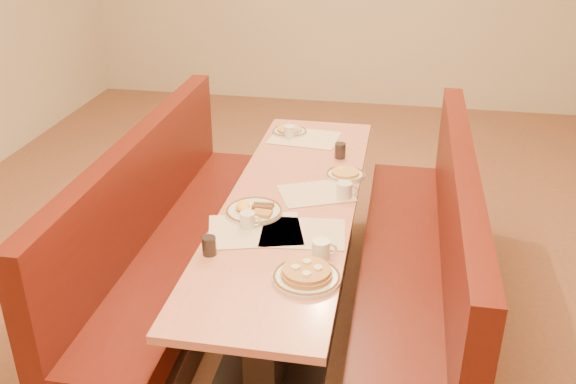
% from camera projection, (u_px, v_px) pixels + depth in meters
% --- Properties ---
extents(ground, '(8.00, 8.00, 0.00)m').
position_uv_depth(ground, '(291.00, 310.00, 3.85)').
color(ground, '#9E6647').
rests_on(ground, ground).
extents(diner_table, '(0.70, 2.50, 0.75)m').
position_uv_depth(diner_table, '(292.00, 257.00, 3.68)').
color(diner_table, black).
rests_on(diner_table, ground).
extents(booth_left, '(0.55, 2.50, 1.05)m').
position_uv_depth(booth_left, '(170.00, 247.00, 3.80)').
color(booth_left, '#4C3326').
rests_on(booth_left, ground).
extents(booth_right, '(0.55, 2.50, 1.05)m').
position_uv_depth(booth_right, '(421.00, 272.00, 3.57)').
color(booth_right, '#4C3326').
rests_on(booth_right, ground).
extents(placemat_near_left, '(0.54, 0.46, 0.00)m').
position_uv_depth(placemat_near_left, '(255.00, 230.00, 3.20)').
color(placemat_near_left, beige).
rests_on(placemat_near_left, diner_table).
extents(placemat_near_right, '(0.44, 0.35, 0.00)m').
position_uv_depth(placemat_near_right, '(303.00, 233.00, 3.17)').
color(placemat_near_right, beige).
rests_on(placemat_near_right, diner_table).
extents(placemat_far_left, '(0.47, 0.37, 0.00)m').
position_uv_depth(placemat_far_left, '(304.00, 138.00, 4.33)').
color(placemat_far_left, beige).
rests_on(placemat_far_left, diner_table).
extents(placemat_far_right, '(0.48, 0.43, 0.00)m').
position_uv_depth(placemat_far_right, '(316.00, 193.00, 3.57)').
color(placemat_far_right, beige).
rests_on(placemat_far_right, diner_table).
extents(pancake_plate, '(0.30, 0.30, 0.07)m').
position_uv_depth(pancake_plate, '(307.00, 275.00, 2.80)').
color(pancake_plate, silver).
rests_on(pancake_plate, diner_table).
extents(eggs_plate, '(0.30, 0.30, 0.06)m').
position_uv_depth(eggs_plate, '(253.00, 210.00, 3.36)').
color(eggs_plate, silver).
rests_on(eggs_plate, diner_table).
extents(extra_plate_mid, '(0.23, 0.23, 0.05)m').
position_uv_depth(extra_plate_mid, '(345.00, 174.00, 3.77)').
color(extra_plate_mid, silver).
rests_on(extra_plate_mid, diner_table).
extents(extra_plate_far, '(0.24, 0.24, 0.05)m').
position_uv_depth(extra_plate_far, '(289.00, 131.00, 4.41)').
color(extra_plate_far, silver).
rests_on(extra_plate_far, diner_table).
extents(coffee_mug_a, '(0.12, 0.08, 0.09)m').
position_uv_depth(coffee_mug_a, '(322.00, 249.00, 2.96)').
color(coffee_mug_a, silver).
rests_on(coffee_mug_a, diner_table).
extents(coffee_mug_b, '(0.11, 0.08, 0.08)m').
position_uv_depth(coffee_mug_b, '(248.00, 220.00, 3.21)').
color(coffee_mug_b, silver).
rests_on(coffee_mug_b, diner_table).
extents(coffee_mug_c, '(0.12, 0.09, 0.09)m').
position_uv_depth(coffee_mug_c, '(345.00, 190.00, 3.51)').
color(coffee_mug_c, silver).
rests_on(coffee_mug_c, diner_table).
extents(coffee_mug_d, '(0.11, 0.08, 0.08)m').
position_uv_depth(coffee_mug_d, '(290.00, 132.00, 4.32)').
color(coffee_mug_d, silver).
rests_on(coffee_mug_d, diner_table).
extents(soda_tumbler_near, '(0.07, 0.07, 0.09)m').
position_uv_depth(soda_tumbler_near, '(209.00, 246.00, 2.98)').
color(soda_tumbler_near, black).
rests_on(soda_tumbler_near, diner_table).
extents(soda_tumbler_mid, '(0.07, 0.07, 0.10)m').
position_uv_depth(soda_tumbler_mid, '(340.00, 151.00, 4.01)').
color(soda_tumbler_mid, black).
rests_on(soda_tumbler_mid, diner_table).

